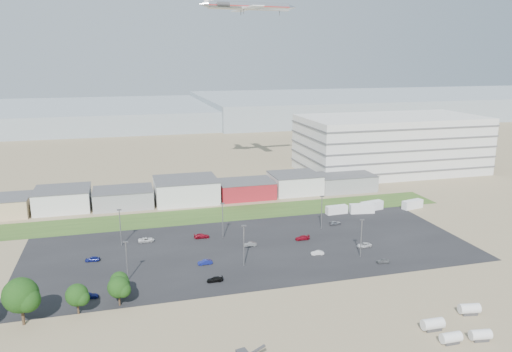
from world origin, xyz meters
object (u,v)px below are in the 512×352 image
object	(u,v)px
parked_car_12	(302,238)
parked_car_10	(89,296)
parked_car_9	(146,240)
parked_car_5	(92,259)
parked_car_1	(317,253)
parked_car_8	(335,223)
parked_car_6	(202,236)
parked_car_2	(383,261)
parked_car_3	(215,279)
parked_car_4	(205,262)
parked_car_7	(250,244)
storage_tank_nw	(433,324)
box_trailer_a	(337,210)
parked_car_0	(364,245)
airliner	(249,6)

from	to	relation	value
parked_car_12	parked_car_10	bearing A→B (deg)	-70.19
parked_car_9	parked_car_5	bearing A→B (deg)	122.47
parked_car_1	parked_car_8	xyz separation A→B (m)	(14.48, 21.01, 0.08)
parked_car_6	parked_car_8	bearing A→B (deg)	-87.02
parked_car_2	parked_car_3	size ratio (longest dim) A/B	0.85
parked_car_4	parked_car_7	distance (m)	16.72
storage_tank_nw	parked_car_5	xyz separation A→B (m)	(-64.19, 51.80, -0.64)
parked_car_3	parked_car_12	bearing A→B (deg)	125.87
parked_car_1	parked_car_2	world-z (taller)	parked_car_1
box_trailer_a	parked_car_0	size ratio (longest dim) A/B	1.75
airliner	parked_car_9	xyz separation A→B (m)	(-45.82, -59.88, -69.38)
parked_car_2	parked_car_7	bearing A→B (deg)	-116.85
parked_car_2	parked_car_12	xyz separation A→B (m)	(-13.87, 20.87, 0.06)
parked_car_8	storage_tank_nw	bearing A→B (deg)	165.18
parked_car_10	parked_car_12	xyz separation A→B (m)	(57.10, 20.95, 0.02)
parked_car_4	parked_car_3	bearing A→B (deg)	0.35
parked_car_1	parked_car_12	size ratio (longest dim) A/B	0.81
parked_car_2	parked_car_9	xyz separation A→B (m)	(-56.99, 31.05, 0.07)
parked_car_0	parked_car_7	bearing A→B (deg)	-113.29
airliner	parked_car_4	bearing A→B (deg)	-116.22
parked_car_7	box_trailer_a	bearing A→B (deg)	125.94
parked_car_3	parked_car_7	bearing A→B (deg)	146.26
airliner	parked_car_9	size ratio (longest dim) A/B	8.95
parked_car_7	parked_car_12	distance (m)	15.68
box_trailer_a	parked_car_3	distance (m)	63.11
parked_car_3	parked_car_6	distance (m)	29.23
parked_car_1	parked_car_7	bearing A→B (deg)	-116.95
storage_tank_nw	parked_car_9	distance (m)	79.82
parked_car_10	parked_car_12	bearing A→B (deg)	-67.59
parked_car_0	parked_car_6	xyz separation A→B (m)	(-41.81, 18.82, 0.06)
parked_car_4	parked_car_9	world-z (taller)	parked_car_9
parked_car_7	parked_car_9	size ratio (longest dim) A/B	0.79
box_trailer_a	parked_car_2	bearing A→B (deg)	-101.86
parked_car_2	parked_car_8	size ratio (longest dim) A/B	0.87
parked_car_0	parked_car_9	size ratio (longest dim) A/B	0.93
parked_car_7	parked_car_10	xyz separation A→B (m)	(-41.44, -20.16, 0.02)
parked_car_6	parked_car_10	bearing A→B (deg)	137.66
parked_car_1	parked_car_6	size ratio (longest dim) A/B	0.77
parked_car_1	parked_car_9	xyz separation A→B (m)	(-43.04, 21.66, 0.06)
parked_car_9	parked_car_4	bearing A→B (deg)	-150.02
storage_tank_nw	parked_car_10	size ratio (longest dim) A/B	1.03
parked_car_9	parked_car_10	bearing A→B (deg)	151.99
airliner	parked_car_7	xyz separation A→B (m)	(-18.37, -70.84, -69.42)
airliner	parked_car_2	bearing A→B (deg)	-87.09
parked_car_2	parked_car_9	world-z (taller)	parked_car_9
parked_car_3	parked_car_6	world-z (taller)	parked_car_6
parked_car_7	parked_car_10	size ratio (longest dim) A/B	0.86
parked_car_4	parked_car_9	bearing A→B (deg)	-148.76
parked_car_3	parked_car_5	size ratio (longest dim) A/B	1.03
parked_car_2	parked_car_4	world-z (taller)	parked_car_4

